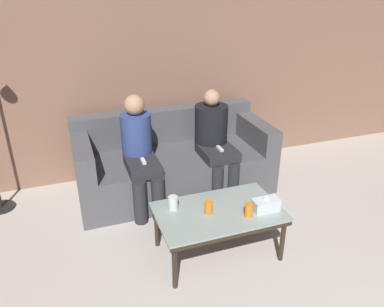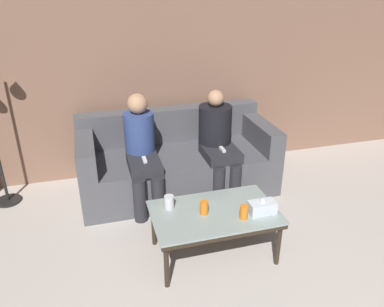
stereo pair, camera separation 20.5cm
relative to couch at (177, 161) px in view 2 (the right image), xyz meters
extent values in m
cube|color=#8C6651|center=(0.00, 0.55, 0.99)|extent=(12.00, 0.06, 2.60)
cube|color=#515156|center=(0.00, -0.05, -0.09)|extent=(2.09, 0.94, 0.45)
cube|color=#515156|center=(0.00, 0.32, 0.33)|extent=(2.09, 0.20, 0.39)
cube|color=#515156|center=(-0.96, -0.05, 0.27)|extent=(0.18, 0.94, 0.27)
cube|color=#515156|center=(0.96, -0.05, 0.27)|extent=(0.18, 0.94, 0.27)
cube|color=#8C9E99|center=(0.03, -1.22, 0.11)|extent=(1.04, 0.63, 0.02)
cube|color=#2D2319|center=(0.03, -1.22, 0.08)|extent=(1.02, 0.62, 0.04)
cylinder|color=#2D2319|center=(-0.44, -1.49, -0.13)|extent=(0.04, 0.04, 0.37)
cylinder|color=#2D2319|center=(0.49, -1.49, -0.13)|extent=(0.04, 0.04, 0.37)
cylinder|color=#2D2319|center=(-0.44, -0.96, -0.13)|extent=(0.04, 0.04, 0.37)
cylinder|color=#2D2319|center=(0.49, -0.96, -0.13)|extent=(0.04, 0.04, 0.37)
cylinder|color=orange|center=(0.22, -1.38, 0.18)|extent=(0.07, 0.07, 0.12)
cylinder|color=silver|center=(-0.32, -1.07, 0.18)|extent=(0.08, 0.08, 0.11)
cylinder|color=orange|center=(-0.07, -1.23, 0.17)|extent=(0.07, 0.07, 0.11)
cube|color=silver|center=(0.39, -1.34, 0.17)|extent=(0.22, 0.12, 0.10)
sphere|color=white|center=(0.39, -1.34, 0.23)|extent=(0.04, 0.04, 0.04)
cylinder|color=black|center=(-1.82, 0.17, -0.30)|extent=(0.26, 0.26, 0.02)
cylinder|color=#28282D|center=(-0.50, -0.55, -0.09)|extent=(0.13, 0.13, 0.45)
cylinder|color=#28282D|center=(-0.32, -0.55, -0.09)|extent=(0.13, 0.13, 0.45)
cube|color=#28282D|center=(-0.41, -0.33, 0.19)|extent=(0.31, 0.45, 0.10)
cylinder|color=#334784|center=(-0.41, -0.10, 0.39)|extent=(0.31, 0.31, 0.50)
sphere|color=tan|center=(-0.41, -0.10, 0.74)|extent=(0.20, 0.20, 0.20)
cube|color=white|center=(-0.41, -0.37, 0.25)|extent=(0.04, 0.12, 0.02)
cylinder|color=#28282D|center=(0.32, -0.52, -0.09)|extent=(0.13, 0.13, 0.45)
cylinder|color=#28282D|center=(0.50, -0.52, -0.09)|extent=(0.13, 0.13, 0.45)
cube|color=#28282D|center=(0.41, -0.31, 0.19)|extent=(0.36, 0.41, 0.10)
cylinder|color=black|center=(0.41, -0.10, 0.39)|extent=(0.36, 0.36, 0.51)
sphere|color=tan|center=(0.41, -0.10, 0.73)|extent=(0.17, 0.17, 0.17)
cube|color=white|center=(0.41, -0.35, 0.25)|extent=(0.04, 0.12, 0.02)
camera|label=1|loc=(-1.05, -3.60, 1.85)|focal=35.00mm
camera|label=2|loc=(-0.86, -3.66, 1.85)|focal=35.00mm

